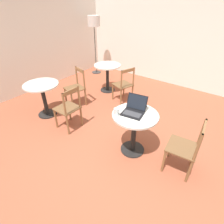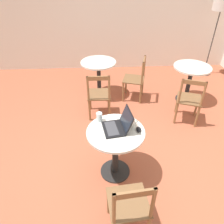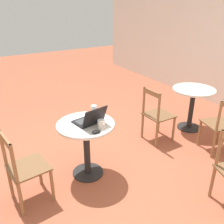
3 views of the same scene
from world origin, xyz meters
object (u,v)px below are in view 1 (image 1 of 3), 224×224
at_px(cafe_table_mid, 107,72).
at_px(mouse, 144,106).
at_px(cafe_table_near, 135,124).
at_px(chair_far_front, 69,109).
at_px(laptop, 134,110).
at_px(chair_far_right, 76,88).
at_px(cafe_table_far, 43,92).
at_px(drinking_glass, 116,112).
at_px(chair_mid_front, 124,85).
at_px(mug, 136,104).
at_px(floor_lamp, 94,24).
at_px(chair_near_front, 186,148).

height_order(cafe_table_mid, mouse, mouse).
distance_m(cafe_table_mid, mouse, 2.16).
relative_size(cafe_table_near, chair_far_front, 0.84).
bearing_deg(mouse, laptop, 169.91).
bearing_deg(chair_far_right, cafe_table_far, 164.28).
relative_size(cafe_table_near, drinking_glass, 6.32).
bearing_deg(chair_mid_front, mug, -139.21).
bearing_deg(floor_lamp, drinking_glass, -133.75).
height_order(cafe_table_mid, floor_lamp, floor_lamp).
height_order(chair_far_front, laptop, laptop).
relative_size(chair_near_front, mouse, 8.50).
bearing_deg(laptop, chair_mid_front, 38.60).
bearing_deg(cafe_table_mid, cafe_table_near, -131.48).
bearing_deg(floor_lamp, chair_far_front, -147.98).
height_order(mouse, mug, mug).
xyz_separation_m(mug, drinking_glass, (-0.38, 0.11, 0.01)).
relative_size(cafe_table_far, mouse, 7.16).
distance_m(floor_lamp, mug, 3.64).
height_order(cafe_table_far, laptop, laptop).
xyz_separation_m(cafe_table_near, mouse, (0.27, -0.00, 0.20)).
bearing_deg(chair_far_front, cafe_table_far, 89.98).
distance_m(chair_far_front, laptop, 1.31).
bearing_deg(chair_far_front, cafe_table_mid, 14.63).
bearing_deg(chair_far_front, mug, -71.75).
relative_size(chair_mid_front, mug, 6.88).
bearing_deg(drinking_glass, mouse, -24.92).
height_order(chair_near_front, floor_lamp, floor_lamp).
bearing_deg(floor_lamp, laptop, -129.60).
xyz_separation_m(cafe_table_far, drinking_glass, (0.01, -1.84, 0.24)).
bearing_deg(chair_near_front, floor_lamp, 57.79).
xyz_separation_m(cafe_table_mid, floor_lamp, (0.86, 1.17, 0.96)).
distance_m(chair_near_front, chair_far_front, 2.07).
height_order(floor_lamp, drinking_glass, floor_lamp).
distance_m(mouse, drinking_glass, 0.50).
xyz_separation_m(cafe_table_mid, mug, (-1.35, -1.63, 0.23)).
bearing_deg(cafe_table_near, floor_lamp, 50.52).
distance_m(cafe_table_mid, chair_far_right, 1.03).
relative_size(chair_far_right, mug, 6.88).
relative_size(floor_lamp, mouse, 17.28).
xyz_separation_m(floor_lamp, mouse, (-2.13, -2.91, -0.77)).
distance_m(cafe_table_mid, cafe_table_far, 1.76).
xyz_separation_m(laptop, mouse, (0.24, -0.04, -0.03)).
xyz_separation_m(cafe_table_near, drinking_glass, (-0.19, 0.21, 0.24)).
height_order(mug, drinking_glass, drinking_glass).
bearing_deg(chair_far_right, chair_near_front, -99.50).
relative_size(mouse, drinking_glass, 0.88).
distance_m(cafe_table_mid, laptop, 2.28).
distance_m(chair_far_right, laptop, 1.90).
bearing_deg(chair_far_right, chair_mid_front, -45.42).
relative_size(chair_mid_front, laptop, 2.35).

